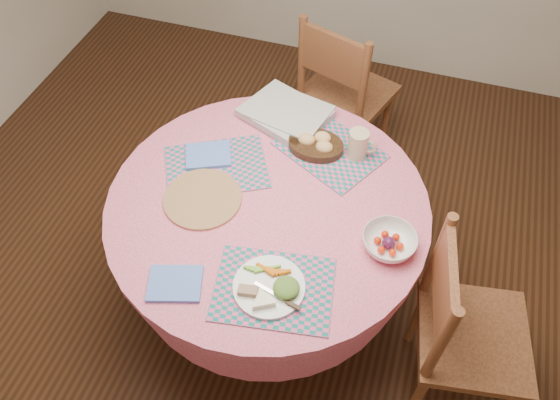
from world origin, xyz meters
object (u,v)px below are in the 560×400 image
(chair_right, at_px, (462,330))
(chair_back, at_px, (343,92))
(fruit_bowl, at_px, (389,242))
(dining_table, at_px, (268,232))
(latte_mug, at_px, (359,144))
(wicker_trivet, at_px, (203,199))
(bread_bowl, at_px, (316,144))
(dinner_plate, at_px, (271,287))

(chair_right, bearing_deg, chair_back, 23.13)
(fruit_bowl, bearing_deg, dining_table, 172.21)
(chair_back, bearing_deg, latte_mug, 125.21)
(chair_right, bearing_deg, wicker_trivet, 75.98)
(chair_back, distance_m, wicker_trivet, 1.17)
(bread_bowl, bearing_deg, chair_right, -34.06)
(dinner_plate, distance_m, latte_mug, 0.72)
(chair_back, bearing_deg, dining_table, 105.03)
(dinner_plate, bearing_deg, chair_back, 92.71)
(chair_right, xyz_separation_m, chair_back, (-0.75, 1.19, 0.01))
(bread_bowl, relative_size, latte_mug, 1.87)
(dining_table, relative_size, wicker_trivet, 4.13)
(chair_right, relative_size, bread_bowl, 4.03)
(chair_back, bearing_deg, chair_right, 140.96)
(dinner_plate, bearing_deg, dining_table, 110.24)
(chair_back, bearing_deg, bread_bowl, 111.54)
(chair_back, bearing_deg, fruit_bowl, 129.23)
(wicker_trivet, bearing_deg, bread_bowl, 48.87)
(chair_right, bearing_deg, dining_table, 70.03)
(chair_right, height_order, chair_back, chair_back)
(chair_right, distance_m, dinner_plate, 0.77)
(dining_table, xyz_separation_m, fruit_bowl, (0.48, -0.07, 0.22))
(chair_back, distance_m, fruit_bowl, 1.20)
(dining_table, bearing_deg, bread_bowl, 72.65)
(bread_bowl, xyz_separation_m, latte_mug, (0.17, 0.02, 0.03))
(wicker_trivet, bearing_deg, fruit_bowl, 0.04)
(dining_table, height_order, bread_bowl, bread_bowl)
(chair_back, relative_size, bread_bowl, 4.08)
(dining_table, height_order, wicker_trivet, wicker_trivet)
(dining_table, relative_size, bread_bowl, 5.39)
(wicker_trivet, relative_size, dinner_plate, 1.21)
(bread_bowl, bearing_deg, chair_back, 92.75)
(latte_mug, bearing_deg, chair_right, -42.48)
(latte_mug, bearing_deg, bread_bowl, -174.68)
(dinner_plate, bearing_deg, latte_mug, 78.95)
(bread_bowl, bearing_deg, wicker_trivet, -131.13)
(bread_bowl, bearing_deg, dining_table, -107.35)
(dinner_plate, distance_m, fruit_bowl, 0.45)
(chair_back, xyz_separation_m, dinner_plate, (0.07, -1.39, 0.28))
(chair_right, distance_m, fruit_bowl, 0.46)
(dinner_plate, bearing_deg, chair_right, 16.74)
(latte_mug, xyz_separation_m, fruit_bowl, (0.20, -0.41, -0.04))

